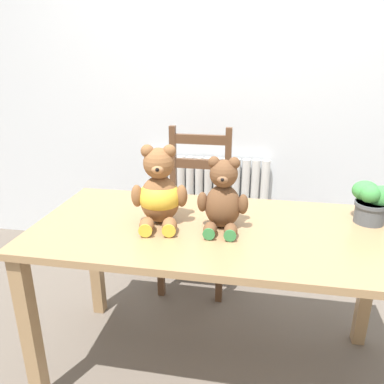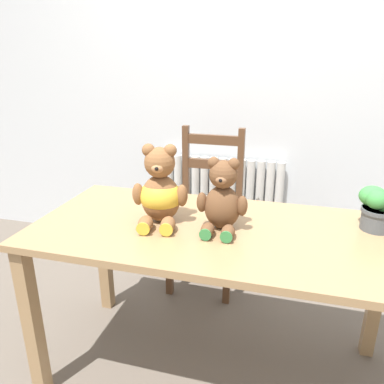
# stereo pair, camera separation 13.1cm
# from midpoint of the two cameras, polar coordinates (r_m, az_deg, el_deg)

# --- Properties ---
(wall_back) EXTENTS (8.00, 0.04, 2.60)m
(wall_back) POSITION_cam_midpoint_polar(r_m,az_deg,el_deg) (2.65, 11.40, 16.89)
(wall_back) COLOR silver
(wall_back) RESTS_ON ground_plane
(radiator) EXTENTS (0.89, 0.10, 0.74)m
(radiator) POSITION_cam_midpoint_polar(r_m,az_deg,el_deg) (2.82, 5.86, -2.83)
(radiator) COLOR silver
(radiator) RESTS_ON ground_plane
(dining_table) EXTENTS (1.55, 0.73, 0.75)m
(dining_table) POSITION_cam_midpoint_polar(r_m,az_deg,el_deg) (1.61, 6.16, -8.85)
(dining_table) COLOR #9E7A51
(dining_table) RESTS_ON ground_plane
(wooden_chair_behind) EXTENTS (0.40, 0.42, 1.01)m
(wooden_chair_behind) POSITION_cam_midpoint_polar(r_m,az_deg,el_deg) (2.41, 3.90, -3.09)
(wooden_chair_behind) COLOR brown
(wooden_chair_behind) RESTS_ON ground_plane
(teddy_bear_left) EXTENTS (0.24, 0.26, 0.34)m
(teddy_bear_left) POSITION_cam_midpoint_polar(r_m,az_deg,el_deg) (1.57, -2.50, -0.01)
(teddy_bear_left) COLOR brown
(teddy_bear_left) RESTS_ON dining_table
(teddy_bear_right) EXTENTS (0.21, 0.21, 0.30)m
(teddy_bear_right) POSITION_cam_midpoint_polar(r_m,az_deg,el_deg) (1.52, 7.08, -1.17)
(teddy_bear_right) COLOR brown
(teddy_bear_right) RESTS_ON dining_table
(potted_plant) EXTENTS (0.17, 0.15, 0.17)m
(potted_plant) POSITION_cam_midpoint_polar(r_m,az_deg,el_deg) (1.72, 28.57, -2.10)
(potted_plant) COLOR #4C5156
(potted_plant) RESTS_ON dining_table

